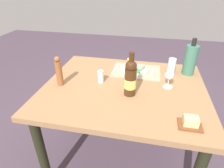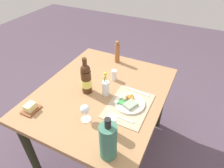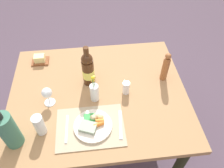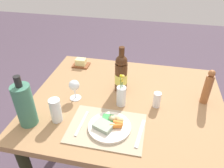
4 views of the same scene
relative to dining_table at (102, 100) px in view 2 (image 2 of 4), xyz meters
The scene contains 14 objects.
ground_plane 0.66m from the dining_table, ahead, with size 8.00×8.00×0.00m, color #4E3F4D.
dining_table is the anchor object (origin of this frame).
placemat 0.30m from the dining_table, 103.83° to the right, with size 0.42×0.30×0.01m, color tan.
dinner_plate 0.30m from the dining_table, 100.61° to the right, with size 0.23×0.23×0.04m.
fork 0.36m from the dining_table, 127.75° to the right, with size 0.01×0.20×0.01m, color silver.
knife 0.32m from the dining_table, 66.88° to the right, with size 0.02×0.20×0.01m, color silver.
butter_dish 0.58m from the dining_table, 139.72° to the left, with size 0.13×0.10×0.06m.
wine_glass 0.39m from the dining_table, behind, with size 0.07×0.07×0.14m.
water_tumbler 0.48m from the dining_table, 143.26° to the right, with size 0.06×0.06×0.15m.
wine_bottle 0.26m from the dining_table, 117.88° to the left, with size 0.08×0.08×0.32m.
pepper_mill 0.54m from the dining_table, ahead, with size 0.05×0.05×0.23m.
flower_vase 0.18m from the dining_table, 115.70° to the right, with size 0.06×0.06×0.22m.
salt_shaker 0.24m from the dining_table, ahead, with size 0.05×0.05×0.10m, color white.
cooler_bottle 0.64m from the dining_table, 147.67° to the right, with size 0.10×0.10×0.31m.
Camera 2 is at (-1.10, -0.63, 1.81)m, focal length 31.27 mm.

